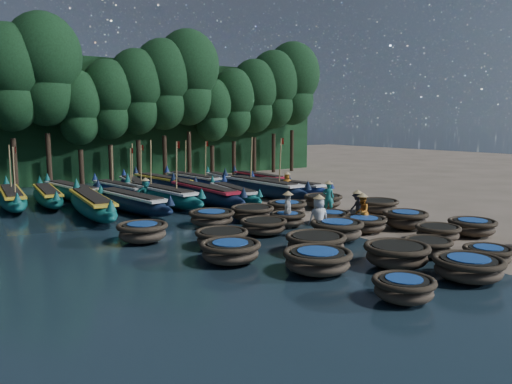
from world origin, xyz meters
TOP-DOWN VIEW (x-y plane):
  - ground at (0.00, 0.00)m, footprint 120.00×120.00m
  - foliage_wall at (0.00, 23.50)m, footprint 40.00×3.00m
  - coracle_1 at (-4.79, -9.94)m, footprint 1.76×1.76m
  - coracle_2 at (-1.67, -9.94)m, footprint 2.43×2.43m
  - coracle_3 at (0.52, -9.34)m, footprint 1.94×1.94m
  - coracle_5 at (-4.93, -6.64)m, footprint 2.77×2.77m
  - coracle_6 at (-2.32, -7.73)m, footprint 2.24×2.24m
  - coracle_7 at (-0.22, -7.46)m, footprint 1.79×1.79m
  - coracle_8 at (2.10, -6.30)m, footprint 1.85×1.85m
  - coracle_9 at (4.15, -6.59)m, footprint 2.09×2.09m
  - coracle_10 at (-6.59, -3.98)m, footprint 2.62×2.62m
  - coracle_11 at (-3.36, -4.84)m, footprint 2.80×2.80m
  - coracle_12 at (-1.25, -3.83)m, footprint 2.69×2.69m
  - coracle_13 at (0.93, -3.32)m, footprint 2.52×2.52m
  - coracle_14 at (2.99, -3.98)m, footprint 2.07×2.07m
  - coracle_15 at (-5.68, -1.93)m, footprint 2.11×2.11m
  - coracle_16 at (-3.00, -1.08)m, footprint 2.51×2.51m
  - coracle_17 at (-1.13, -0.46)m, footprint 1.70×1.70m
  - coracle_18 at (0.93, -1.30)m, footprint 2.03×2.03m
  - coracle_19 at (5.09, -0.56)m, footprint 2.24×2.24m
  - coracle_20 at (-7.88, 0.65)m, footprint 2.48×2.48m
  - coracle_21 at (-3.96, 1.72)m, footprint 2.57×2.57m
  - coracle_22 at (-1.68, 1.61)m, footprint 2.18×2.18m
  - coracle_23 at (0.54, 1.61)m, footprint 2.35×2.35m
  - coracle_24 at (3.74, 2.28)m, footprint 2.27×2.27m
  - long_boat_2 at (-7.68, 7.70)m, footprint 2.53×8.97m
  - long_boat_3 at (-5.61, 7.57)m, footprint 2.37×8.42m
  - long_boat_4 at (-3.32, 8.65)m, footprint 2.28×8.96m
  - long_boat_5 at (-0.91, 7.68)m, footprint 1.63×8.90m
  - long_boat_6 at (1.00, 7.38)m, footprint 2.39×7.31m
  - long_boat_7 at (3.53, 7.83)m, footprint 1.86×9.16m
  - long_boat_8 at (5.51, 7.51)m, footprint 2.15×7.77m
  - long_boat_9 at (-10.61, 12.93)m, footprint 2.27×8.34m
  - long_boat_10 at (-8.68, 12.81)m, footprint 2.22×7.89m
  - long_boat_11 at (-7.01, 13.72)m, footprint 2.55×8.12m
  - long_boat_12 at (-4.19, 12.99)m, footprint 2.19×7.65m
  - long_boat_13 at (-2.67, 14.07)m, footprint 2.69×7.89m
  - long_boat_14 at (-0.62, 14.04)m, footprint 2.22×8.65m
  - long_boat_15 at (1.97, 14.33)m, footprint 1.97×8.25m
  - long_boat_16 at (4.25, 13.39)m, footprint 2.25×7.42m
  - long_boat_17 at (6.74, 12.53)m, footprint 1.51×7.66m
  - fisherman_0 at (-1.52, -3.01)m, footprint 1.00×0.80m
  - fisherman_1 at (3.04, 1.14)m, footprint 0.70×0.71m
  - fisherman_2 at (1.31, -2.85)m, footprint 0.98×0.94m
  - fisherman_3 at (2.36, -1.60)m, footprint 0.76×1.08m
  - fisherman_4 at (-1.30, -0.68)m, footprint 0.94×0.99m
  - fisherman_5 at (-4.01, 9.20)m, footprint 1.46×0.56m
  - fisherman_6 at (5.17, 7.27)m, footprint 0.88×0.80m
  - tree_3 at (-9.10, 20.00)m, footprint 4.92×4.92m
  - tree_4 at (-6.80, 20.00)m, footprint 5.34×5.34m
  - tree_5 at (-4.50, 20.00)m, footprint 3.68×3.68m
  - tree_6 at (-2.20, 20.00)m, footprint 4.09×4.09m
  - tree_7 at (0.10, 20.00)m, footprint 4.51×4.51m
  - tree_8 at (2.40, 20.00)m, footprint 4.92×4.92m
  - tree_9 at (4.70, 20.00)m, footprint 5.34×5.34m
  - tree_10 at (7.00, 20.00)m, footprint 3.68×3.68m
  - tree_11 at (9.30, 20.00)m, footprint 4.09×4.09m
  - tree_12 at (11.60, 20.00)m, footprint 4.51×4.51m
  - tree_13 at (13.90, 20.00)m, footprint 4.92×4.92m
  - tree_14 at (16.20, 20.00)m, footprint 5.34×5.34m

SIDE VIEW (x-z plane):
  - ground at x=0.00m, z-range 0.00..0.00m
  - coracle_18 at x=0.93m, z-range 0.05..0.68m
  - coracle_3 at x=0.52m, z-range 0.05..0.68m
  - coracle_7 at x=-0.22m, z-range 0.05..0.70m
  - coracle_8 at x=2.10m, z-range 0.05..0.72m
  - coracle_16 at x=-3.00m, z-range 0.05..0.73m
  - coracle_13 at x=0.93m, z-range 0.05..0.73m
  - coracle_1 at x=-4.79m, z-range 0.05..0.73m
  - coracle_17 at x=-1.13m, z-range 0.05..0.74m
  - coracle_15 at x=-5.68m, z-range 0.05..0.75m
  - coracle_9 at x=4.15m, z-range 0.06..0.78m
  - coracle_19 at x=5.09m, z-range 0.05..0.79m
  - coracle_22 at x=-1.68m, z-range 0.05..0.80m
  - coracle_21 at x=-3.96m, z-range 0.06..0.80m
  - coracle_11 at x=-3.36m, z-range 0.05..0.81m
  - coracle_2 at x=-1.67m, z-range 0.06..0.80m
  - coracle_10 at x=-6.59m, z-range 0.06..0.82m
  - coracle_24 at x=3.74m, z-range 0.06..0.83m
  - coracle_5 at x=-4.93m, z-range 0.06..0.83m
  - coracle_23 at x=0.54m, z-range 0.06..0.84m
  - coracle_20 at x=-7.88m, z-range 0.06..0.86m
  - coracle_6 at x=-2.32m, z-range 0.06..0.88m
  - coracle_14 at x=2.99m, z-range 0.07..0.89m
  - coracle_12 at x=-1.25m, z-range 0.07..0.91m
  - long_boat_6 at x=1.00m, z-range -0.16..1.15m
  - long_boat_16 at x=4.25m, z-range -0.16..1.16m
  - long_boat_17 at x=6.74m, z-range -0.16..1.19m
  - long_boat_12 at x=-4.19m, z-range -1.12..2.15m
  - long_boat_8 at x=5.51m, z-range -0.16..1.21m
  - long_boat_10 at x=-8.68m, z-range -0.17..1.23m
  - long_boat_13 at x=-2.67m, z-range -1.16..2.24m
  - long_boat_11 at x=-7.01m, z-range -0.17..1.27m
  - long_boat_15 at x=1.97m, z-range -1.20..2.31m
  - long_boat_9 at x=-10.61m, z-range -1.21..2.34m
  - long_boat_3 at x=-5.61m, z-range -0.18..1.31m
  - long_boat_14 at x=-0.62m, z-range -0.18..1.34m
  - long_boat_5 at x=-0.91m, z-range -0.19..1.38m
  - long_boat_2 at x=-7.68m, z-range -0.19..1.40m
  - long_boat_4 at x=-3.32m, z-range -1.30..2.51m
  - long_boat_7 at x=3.53m, z-range -1.33..2.56m
  - fisherman_3 at x=2.36m, z-range -0.05..1.66m
  - fisherman_5 at x=-4.01m, z-range -0.06..1.68m
  - fisherman_6 at x=5.17m, z-range -0.03..1.69m
  - fisherman_2 at x=1.31m, z-range -0.04..1.75m
  - fisherman_4 at x=-1.30m, z-range -0.03..1.81m
  - fisherman_1 at x=3.04m, z-range 0.00..1.86m
  - fisherman_0 at x=-1.52m, z-range -0.05..1.94m
  - foliage_wall at x=0.00m, z-range 0.00..10.00m
  - tree_5 at x=-4.50m, z-range 1.63..10.31m
  - tree_10 at x=7.00m, z-range 1.63..10.31m
  - tree_6 at x=-2.20m, z-range 1.82..11.47m
  - tree_11 at x=9.30m, z-range 1.82..11.47m
  - tree_7 at x=0.10m, z-range 2.01..12.64m
  - tree_12 at x=11.60m, z-range 2.01..12.64m
  - tree_3 at x=-9.10m, z-range 2.19..13.80m
  - tree_8 at x=2.40m, z-range 2.19..13.80m
  - tree_13 at x=13.90m, z-range 2.19..13.80m
  - tree_4 at x=-6.80m, z-range 2.38..14.96m
  - tree_9 at x=4.70m, z-range 2.38..14.96m
  - tree_14 at x=16.20m, z-range 2.38..14.96m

